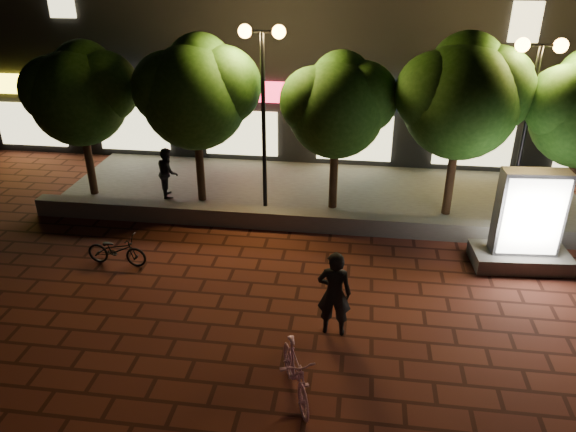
% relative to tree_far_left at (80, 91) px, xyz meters
% --- Properties ---
extents(ground, '(80.00, 80.00, 0.00)m').
position_rel_tree_far_left_xyz_m(ground, '(6.95, -5.46, -3.29)').
color(ground, '#52231A').
rests_on(ground, ground).
extents(retaining_wall, '(16.00, 0.45, 0.50)m').
position_rel_tree_far_left_xyz_m(retaining_wall, '(6.95, -1.46, -3.04)').
color(retaining_wall, '#615E5A').
rests_on(retaining_wall, ground).
extents(sidewalk, '(16.00, 5.00, 0.08)m').
position_rel_tree_far_left_xyz_m(sidewalk, '(6.95, 1.04, -3.25)').
color(sidewalk, '#615E5A').
rests_on(sidewalk, ground).
extents(building_block, '(28.00, 8.12, 11.30)m').
position_rel_tree_far_left_xyz_m(building_block, '(6.94, 7.53, 1.70)').
color(building_block, black).
rests_on(building_block, ground).
extents(tree_far_left, '(3.36, 2.80, 4.63)m').
position_rel_tree_far_left_xyz_m(tree_far_left, '(0.00, 0.00, 0.00)').
color(tree_far_left, '#331E13').
rests_on(tree_far_left, sidewalk).
extents(tree_left, '(3.60, 3.00, 4.89)m').
position_rel_tree_far_left_xyz_m(tree_left, '(3.50, 0.00, 0.15)').
color(tree_left, '#331E13').
rests_on(tree_left, sidewalk).
extents(tree_mid, '(3.24, 2.70, 4.50)m').
position_rel_tree_far_left_xyz_m(tree_mid, '(7.50, -0.00, -0.08)').
color(tree_mid, '#331E13').
rests_on(tree_mid, sidewalk).
extents(tree_right, '(3.72, 3.10, 5.07)m').
position_rel_tree_far_left_xyz_m(tree_right, '(10.80, 0.00, 0.27)').
color(tree_right, '#331E13').
rests_on(tree_right, sidewalk).
extents(street_lamp_left, '(1.26, 0.36, 5.18)m').
position_rel_tree_far_left_xyz_m(street_lamp_left, '(5.45, -0.26, 0.74)').
color(street_lamp_left, black).
rests_on(street_lamp_left, sidewalk).
extents(street_lamp_right, '(1.26, 0.36, 4.98)m').
position_rel_tree_far_left_xyz_m(street_lamp_right, '(12.45, -0.26, 0.60)').
color(street_lamp_right, black).
rests_on(street_lamp_right, sidewalk).
extents(ad_kiosk, '(2.37, 1.31, 2.48)m').
position_rel_tree_far_left_xyz_m(ad_kiosk, '(12.21, -2.66, -2.29)').
color(ad_kiosk, '#615E5A').
rests_on(ad_kiosk, ground).
extents(scooter_pink, '(1.07, 1.76, 1.03)m').
position_rel_tree_far_left_xyz_m(scooter_pink, '(7.29, -7.77, -2.78)').
color(scooter_pink, '#BE81A6').
rests_on(scooter_pink, ground).
extents(rider, '(0.69, 0.47, 1.86)m').
position_rel_tree_far_left_xyz_m(rider, '(7.83, -5.92, -2.36)').
color(rider, black).
rests_on(rider, ground).
extents(scooter_parked, '(1.55, 0.62, 0.80)m').
position_rel_tree_far_left_xyz_m(scooter_parked, '(2.41, -3.97, -2.89)').
color(scooter_parked, black).
rests_on(scooter_parked, ground).
extents(pedestrian, '(0.82, 0.91, 1.54)m').
position_rel_tree_far_left_xyz_m(pedestrian, '(2.37, 0.08, -2.44)').
color(pedestrian, black).
rests_on(pedestrian, sidewalk).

